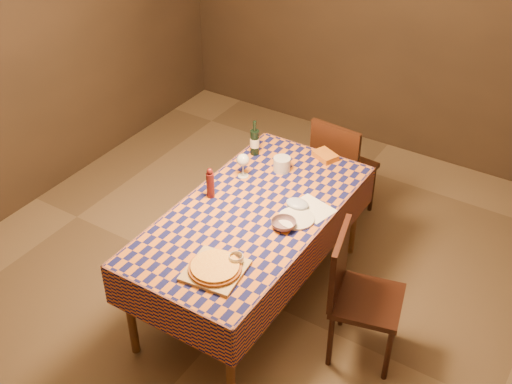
% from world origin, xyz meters
% --- Properties ---
extents(room, '(5.00, 5.10, 2.70)m').
position_xyz_m(room, '(0.00, 0.00, 1.35)').
color(room, brown).
rests_on(room, ground).
extents(dining_table, '(0.94, 1.84, 0.77)m').
position_xyz_m(dining_table, '(0.00, 0.00, 0.69)').
color(dining_table, brown).
rests_on(dining_table, ground).
extents(cutting_board, '(0.36, 0.36, 0.02)m').
position_xyz_m(cutting_board, '(0.13, -0.60, 0.78)').
color(cutting_board, tan).
rests_on(cutting_board, dining_table).
extents(pizza, '(0.41, 0.41, 0.03)m').
position_xyz_m(pizza, '(0.13, -0.60, 0.81)').
color(pizza, '#924918').
rests_on(pizza, cutting_board).
extents(pepper_mill, '(0.07, 0.07, 0.23)m').
position_xyz_m(pepper_mill, '(-0.33, -0.00, 0.88)').
color(pepper_mill, '#4A1111').
rests_on(pepper_mill, dining_table).
extents(bowl, '(0.19, 0.19, 0.05)m').
position_xyz_m(bowl, '(0.26, -0.03, 0.79)').
color(bowl, '#644B54').
rests_on(bowl, dining_table).
extents(wine_glass, '(0.10, 0.10, 0.18)m').
position_xyz_m(wine_glass, '(-0.28, 0.32, 0.90)').
color(wine_glass, silver).
rests_on(wine_glass, dining_table).
extents(wine_bottle, '(0.07, 0.07, 0.27)m').
position_xyz_m(wine_bottle, '(-0.37, 0.62, 0.87)').
color(wine_bottle, black).
rests_on(wine_bottle, dining_table).
extents(deli_tub, '(0.13, 0.13, 0.10)m').
position_xyz_m(deli_tub, '(-0.09, 0.53, 0.82)').
color(deli_tub, silver).
rests_on(deli_tub, dining_table).
extents(takeout_container, '(0.21, 0.18, 0.04)m').
position_xyz_m(takeout_container, '(0.10, 0.84, 0.79)').
color(takeout_container, '#B36217').
rests_on(takeout_container, dining_table).
extents(white_plate, '(0.29, 0.29, 0.01)m').
position_xyz_m(white_plate, '(0.28, 0.09, 0.78)').
color(white_plate, silver).
rests_on(white_plate, dining_table).
extents(tumbler, '(0.12, 0.12, 0.07)m').
position_xyz_m(tumbler, '(0.20, -0.48, 0.81)').
color(tumbler, white).
rests_on(tumbler, dining_table).
extents(flour_patch, '(0.31, 0.27, 0.00)m').
position_xyz_m(flour_patch, '(0.31, 0.24, 0.77)').
color(flour_patch, white).
rests_on(flour_patch, dining_table).
extents(flour_bag, '(0.16, 0.12, 0.05)m').
position_xyz_m(flour_bag, '(0.22, 0.21, 0.79)').
color(flour_bag, '#A1B0CE').
rests_on(flour_bag, dining_table).
extents(chair_far, '(0.45, 0.46, 0.93)m').
position_xyz_m(chair_far, '(0.09, 1.16, 0.52)').
color(chair_far, black).
rests_on(chair_far, ground).
extents(chair_right, '(0.52, 0.51, 0.93)m').
position_xyz_m(chair_right, '(0.79, -0.05, 0.52)').
color(chair_right, black).
rests_on(chair_right, ground).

